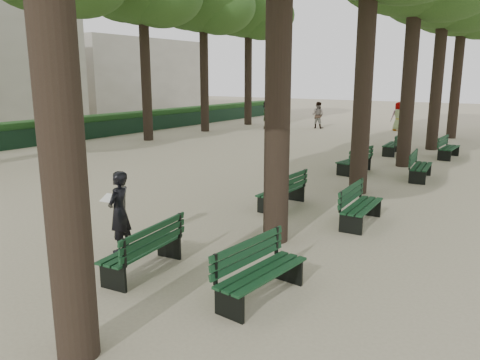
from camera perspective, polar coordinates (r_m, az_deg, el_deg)
The scene contains 17 objects.
ground at distance 8.73m, azimuth -14.59°, elevation -10.86°, with size 120.00×120.00×0.00m, color tan.
tree_far_5 at distance 33.87m, azimuth 1.03°, elevation 20.63°, with size 6.00×6.00×10.45m.
bench_left_0 at distance 8.53m, azimuth -11.73°, elevation -9.28°, with size 0.78×1.86×0.92m.
bench_left_1 at distance 12.45m, azimuth 5.11°, elevation -2.07°, with size 0.60×1.81×0.92m.
bench_left_2 at distance 17.30m, azimuth 13.74°, elevation 1.77°, with size 0.79×1.86×0.92m.
bench_left_3 at distance 21.79m, azimuth 18.08°, elevation 3.69°, with size 0.69×1.84×0.92m.
bench_right_0 at distance 7.44m, azimuth 2.66°, elevation -12.39°, with size 0.73×1.84×0.92m.
bench_right_1 at distance 11.33m, azimuth 14.57°, elevation -3.92°, with size 0.66×1.83×0.92m.
bench_right_2 at distance 16.81m, azimuth 21.15°, elevation 0.97°, with size 0.75×1.85×0.92m.
bench_right_3 at distance 21.64m, azimuth 24.10°, elevation 3.15°, with size 0.63×1.82×0.92m.
man_with_map at distance 9.47m, azimuth -14.49°, elevation -3.76°, with size 0.68×0.71×1.62m.
pedestrian_d at distance 31.40m, azimuth 18.73°, elevation 7.36°, with size 0.88×0.36×1.80m, color #262628.
pedestrian_a at distance 31.60m, azimuth 9.46°, elevation 7.81°, with size 0.84×0.35×1.74m, color #262628.
pedestrian_e at distance 30.74m, azimuth 3.33°, elevation 7.95°, with size 1.72×0.37×1.86m, color #262628.
fence at distance 26.78m, azimuth -18.75°, elevation 5.58°, with size 0.08×42.00×0.90m, color black.
hedge at distance 27.32m, azimuth -19.68°, elevation 5.96°, with size 1.20×42.00×1.20m, color #184317.
building_far at distance 52.63m, azimuth -14.70°, elevation 12.30°, with size 12.00×16.00×7.00m, color #B7B2A3.
Camera 1 is at (6.08, -5.25, 3.41)m, focal length 35.00 mm.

